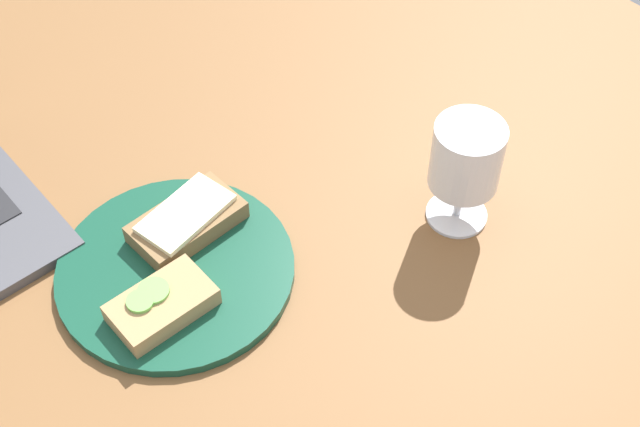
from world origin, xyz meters
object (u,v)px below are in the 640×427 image
sandwich_with_cucumber (159,301)px  wine_glass (466,160)px  plate (176,270)px  sandwich_with_cheese (187,221)px

sandwich_with_cucumber → wine_glass: wine_glass is taller
sandwich_with_cucumber → plate: bearing=39.1°
sandwich_with_cheese → sandwich_with_cucumber: size_ratio=1.20×
plate → sandwich_with_cucumber: bearing=-140.9°
sandwich_with_cheese → wine_glass: (23.99, -16.95, 6.40)cm
plate → sandwich_with_cucumber: (-4.07, -3.30, 1.73)cm
sandwich_with_cucumber → wine_glass: (32.08, -10.32, 6.59)cm
plate → wine_glass: (28.01, -13.62, 8.32)cm
plate → sandwich_with_cheese: (4.02, 3.33, 1.92)cm
sandwich_with_cheese → sandwich_with_cucumber: (-8.09, -6.63, -0.19)cm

